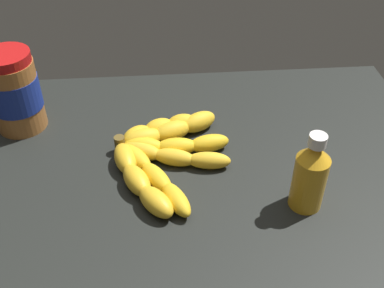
% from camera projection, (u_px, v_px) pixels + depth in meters
% --- Properties ---
extents(ground_plane, '(0.93, 0.74, 0.04)m').
position_uv_depth(ground_plane, '(194.00, 191.00, 0.83)').
color(ground_plane, black).
extents(banana_bunch, '(0.22, 0.29, 0.04)m').
position_uv_depth(banana_bunch, '(162.00, 152.00, 0.85)').
color(banana_bunch, gold).
rests_on(banana_bunch, ground_plane).
extents(peanut_butter_jar, '(0.10, 0.10, 0.16)m').
position_uv_depth(peanut_butter_jar, '(14.00, 92.00, 0.89)').
color(peanut_butter_jar, '#9E602D').
rests_on(peanut_butter_jar, ground_plane).
extents(honey_bottle, '(0.05, 0.05, 0.14)m').
position_uv_depth(honey_bottle, '(310.00, 175.00, 0.73)').
color(honey_bottle, gold).
rests_on(honey_bottle, ground_plane).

